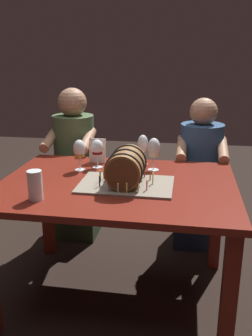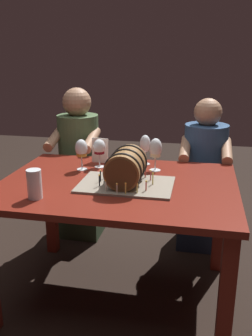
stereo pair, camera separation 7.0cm
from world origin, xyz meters
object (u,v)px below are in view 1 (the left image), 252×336
(dining_table, at_px, (117,200))
(beer_pint, at_px, (35,186))
(barrel_cake, at_px, (126,170))
(wine_glass_white, at_px, (154,149))
(person_seated_right, at_px, (199,182))
(menu_card, at_px, (97,151))
(wine_glass_red, at_px, (97,148))
(wine_glass_empty, at_px, (143,144))
(wine_glass_amber, at_px, (79,150))
(person_seated_left, at_px, (75,171))

(dining_table, xyz_separation_m, beer_pint, (-0.35, -0.31, 0.18))
(barrel_cake, height_order, wine_glass_white, barrel_cake)
(wine_glass_white, bearing_deg, person_seated_right, 58.49)
(wine_glass_white, height_order, menu_card, wine_glass_white)
(barrel_cake, bearing_deg, wine_glass_red, 127.75)
(wine_glass_white, bearing_deg, beer_pint, -133.01)
(wine_glass_red, xyz_separation_m, menu_card, (-0.03, 0.10, -0.04))
(dining_table, relative_size, beer_pint, 8.86)
(wine_glass_white, relative_size, wine_glass_empty, 1.04)
(wine_glass_white, bearing_deg, wine_glass_empty, 124.92)
(wine_glass_red, xyz_separation_m, beer_pint, (-0.17, -0.56, -0.05))
(barrel_cake, xyz_separation_m, wine_glass_amber, (-0.32, 0.22, 0.04))
(dining_table, height_order, person_seated_right, person_seated_right)
(dining_table, height_order, menu_card, menu_card)
(barrel_cake, relative_size, person_seated_left, 0.43)
(dining_table, xyz_separation_m, person_seated_right, (0.48, 0.74, -0.13))
(dining_table, distance_m, beer_pint, 0.50)
(person_seated_right, bearing_deg, barrel_cake, -118.12)
(barrel_cake, height_order, menu_card, barrel_cake)
(wine_glass_white, bearing_deg, dining_table, -124.90)
(wine_glass_red, distance_m, person_seated_right, 0.89)
(wine_glass_red, relative_size, wine_glass_empty, 0.93)
(wine_glass_empty, relative_size, person_seated_right, 0.17)
(wine_glass_amber, relative_size, wine_glass_red, 1.06)
(barrel_cake, xyz_separation_m, wine_glass_red, (-0.23, 0.30, 0.03))
(wine_glass_empty, bearing_deg, dining_table, -104.60)
(wine_glass_amber, bearing_deg, person_seated_left, 110.69)
(wine_glass_empty, xyz_separation_m, person_seated_left, (-0.57, 0.38, -0.33))
(barrel_cake, relative_size, wine_glass_white, 2.51)
(menu_card, bearing_deg, wine_glass_white, -8.42)
(beer_pint, bearing_deg, person_seated_right, 51.92)
(wine_glass_red, distance_m, beer_pint, 0.59)
(wine_glass_amber, bearing_deg, beer_pint, -99.55)
(wine_glass_white, distance_m, wine_glass_red, 0.35)
(dining_table, bearing_deg, wine_glass_empty, 75.40)
(barrel_cake, xyz_separation_m, wine_glass_white, (0.12, 0.30, 0.04))
(dining_table, height_order, wine_glass_red, wine_glass_red)
(wine_glass_amber, xyz_separation_m, menu_card, (0.07, 0.18, -0.05))
(wine_glass_amber, relative_size, beer_pint, 1.29)
(wine_glass_white, relative_size, person_seated_right, 0.18)
(wine_glass_white, height_order, wine_glass_red, wine_glass_white)
(dining_table, height_order, wine_glass_amber, wine_glass_amber)
(wine_glass_white, bearing_deg, menu_card, 164.70)
(dining_table, relative_size, wine_glass_empty, 6.79)
(dining_table, bearing_deg, person_seated_left, 122.68)
(dining_table, relative_size, person_seated_left, 1.11)
(beer_pint, relative_size, person_seated_right, 0.13)
(wine_glass_amber, xyz_separation_m, wine_glass_empty, (0.36, 0.19, 0.00))
(wine_glass_amber, relative_size, wine_glass_empty, 0.99)
(beer_pint, bearing_deg, wine_glass_amber, 80.45)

